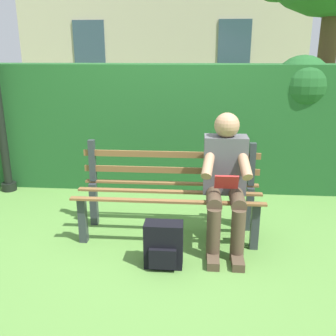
# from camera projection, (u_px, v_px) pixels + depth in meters

# --- Properties ---
(ground) EXTENTS (60.00, 60.00, 0.00)m
(ground) POSITION_uv_depth(u_px,v_px,m) (169.00, 235.00, 3.58)
(ground) COLOR #517F38
(park_bench) EXTENTS (1.71, 0.53, 0.87)m
(park_bench) POSITION_uv_depth(u_px,v_px,m) (170.00, 191.00, 3.52)
(park_bench) COLOR #2D3338
(park_bench) RESTS_ON ground
(person_seated) EXTENTS (0.44, 0.73, 1.18)m
(person_seated) POSITION_uv_depth(u_px,v_px,m) (225.00, 178.00, 3.26)
(person_seated) COLOR #4C4C51
(person_seated) RESTS_ON ground
(hedge_backdrop) EXTENTS (6.05, 0.84, 1.66)m
(hedge_backdrop) POSITION_uv_depth(u_px,v_px,m) (155.00, 123.00, 4.85)
(hedge_backdrop) COLOR #1E5123
(hedge_backdrop) RESTS_ON ground
(backpack) EXTENTS (0.31, 0.24, 0.38)m
(backpack) POSITION_uv_depth(u_px,v_px,m) (164.00, 245.00, 3.02)
(backpack) COLOR black
(backpack) RESTS_ON ground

